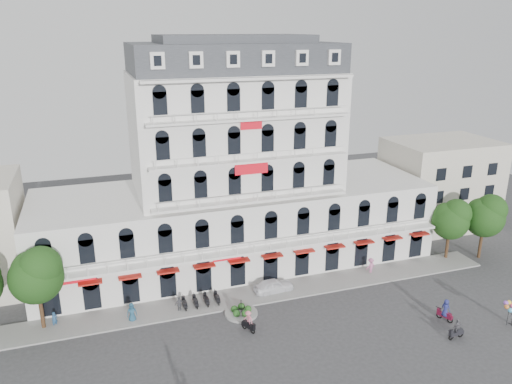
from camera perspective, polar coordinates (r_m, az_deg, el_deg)
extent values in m
plane|color=#38383A|center=(45.99, 4.32, -16.90)|extent=(120.00, 120.00, 0.00)
cube|color=gray|center=(53.04, 0.50, -11.56)|extent=(53.00, 4.00, 0.16)
cube|color=silver|center=(58.86, -2.35, -3.67)|extent=(45.00, 14.00, 9.00)
cube|color=silver|center=(55.70, -2.50, 6.89)|extent=(22.00, 12.00, 13.00)
cube|color=#2D3035|center=(54.70, -2.61, 15.14)|extent=(21.56, 11.76, 3.00)
cube|color=#2D3035|center=(54.63, -2.64, 17.13)|extent=(15.84, 8.64, 0.80)
cube|color=red|center=(52.70, -0.03, -7.56)|extent=(40.50, 1.00, 0.15)
cube|color=red|center=(50.58, -0.53, 2.83)|extent=(3.50, 0.10, 1.40)
cube|color=beige|center=(73.61, 20.19, 0.96)|extent=(14.00, 10.00, 12.00)
cylinder|color=gray|center=(49.78, -1.71, -13.69)|extent=(3.20, 3.20, 0.24)
cylinder|color=black|center=(49.37, -1.71, -12.92)|extent=(0.08, 0.08, 1.40)
sphere|color=#1B4517|center=(49.78, -0.92, -13.23)|extent=(0.70, 0.70, 0.70)
sphere|color=#1B4517|center=(50.20, -1.69, -12.94)|extent=(0.70, 0.70, 0.70)
sphere|color=#1B4517|center=(49.81, -2.49, -13.22)|extent=(0.70, 0.70, 0.70)
sphere|color=#1B4517|center=(49.14, -2.23, -13.70)|extent=(0.70, 0.70, 0.70)
sphere|color=#1B4517|center=(49.10, -1.25, -13.72)|extent=(0.70, 0.70, 0.70)
cylinder|color=#382314|center=(50.74, -23.32, -12.36)|extent=(0.36, 0.36, 3.74)
sphere|color=#173912|center=(49.18, -23.81, -8.93)|extent=(4.76, 4.76, 4.76)
sphere|color=#173912|center=(48.39, -23.42, -7.87)|extent=(3.74, 3.74, 3.74)
sphere|color=#173912|center=(49.22, -24.36, -8.11)|extent=(3.40, 3.40, 3.40)
cylinder|color=#382314|center=(64.16, 21.01, -5.72)|extent=(0.36, 0.36, 3.43)
sphere|color=#173912|center=(63.02, 21.33, -3.12)|extent=(4.37, 4.37, 4.37)
sphere|color=#173912|center=(62.78, 21.96, -2.29)|extent=(3.43, 3.43, 3.43)
sphere|color=#173912|center=(62.78, 20.94, -2.55)|extent=(3.12, 3.12, 3.12)
cylinder|color=#382314|center=(65.96, 24.28, -5.38)|extent=(0.36, 0.36, 3.65)
sphere|color=#173912|center=(64.80, 24.65, -2.69)|extent=(4.65, 4.65, 4.65)
sphere|color=#173912|center=(64.59, 25.28, -1.82)|extent=(3.65, 3.65, 3.65)
sphere|color=#173912|center=(64.52, 24.29, -2.09)|extent=(3.32, 3.32, 3.32)
imported|color=white|center=(53.26, 2.03, -10.64)|extent=(4.36, 2.00, 1.45)
cube|color=maroon|center=(51.84, 20.77, -13.03)|extent=(0.90, 1.52, 0.35)
torus|color=black|center=(52.18, 20.20, -13.09)|extent=(0.34, 0.60, 0.60)
torus|color=black|center=(51.77, 21.28, -13.49)|extent=(0.34, 0.60, 0.60)
imported|color=navy|center=(51.45, 20.87, -12.29)|extent=(0.85, 1.01, 1.76)
cube|color=#232228|center=(49.56, 21.92, -14.73)|extent=(1.52, 0.47, 0.35)
torus|color=black|center=(49.35, 21.41, -15.18)|extent=(0.61, 0.17, 0.60)
torus|color=black|center=(50.05, 22.35, -14.80)|extent=(0.61, 0.17, 0.60)
imported|color=slate|center=(49.22, 22.01, -14.09)|extent=(0.91, 0.44, 1.51)
cube|color=black|center=(47.18, -0.88, -15.04)|extent=(0.99, 1.50, 0.35)
torus|color=black|center=(47.00, -0.39, -15.57)|extent=(0.38, 0.59, 0.60)
torus|color=black|center=(47.66, -1.36, -15.05)|extent=(0.38, 0.59, 0.60)
imported|color=#D77185|center=(46.79, -0.89, -14.31)|extent=(1.01, 1.21, 1.63)
imported|color=navy|center=(49.68, -14.00, -13.21)|extent=(0.96, 0.64, 1.92)
imported|color=#53535A|center=(50.38, -8.73, -12.59)|extent=(0.94, 0.40, 1.59)
imported|color=#C56899|center=(58.24, 12.97, -8.24)|extent=(1.35, 0.98, 1.88)
imported|color=navy|center=(51.18, -22.02, -13.35)|extent=(0.66, 0.60, 1.52)
cylinder|color=black|center=(53.16, 26.84, -12.51)|extent=(0.04, 0.04, 2.00)
sphere|color=yellow|center=(52.89, 26.94, -11.19)|extent=(0.44, 0.44, 0.44)
sphere|color=#994CD8|center=(52.65, 26.67, -11.26)|extent=(0.44, 0.44, 0.44)
sphere|color=orange|center=(52.44, 26.73, -11.63)|extent=(0.44, 0.44, 0.44)
sphere|color=#4CB2E5|center=(52.49, 27.07, -11.94)|extent=(0.44, 0.44, 0.44)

